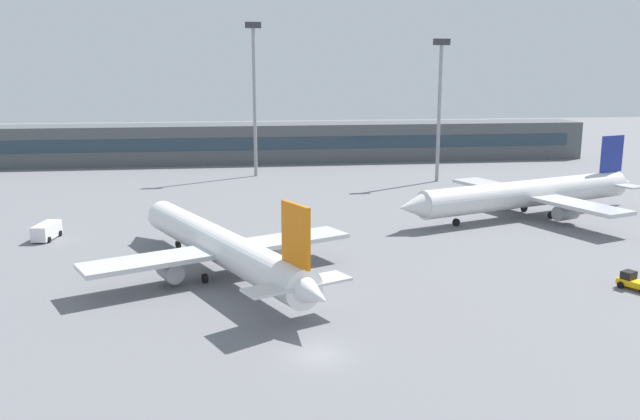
{
  "coord_description": "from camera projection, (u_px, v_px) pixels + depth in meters",
  "views": [
    {
      "loc": [
        -6.43,
        -48.3,
        21.88
      ],
      "look_at": [
        5.45,
        40.0,
        3.0
      ],
      "focal_mm": 37.56,
      "sensor_mm": 36.0,
      "label": 1
    }
  ],
  "objects": [
    {
      "name": "ground_plane",
      "position": [
        280.0,
        233.0,
        90.98
      ],
      "size": [
        400.0,
        400.0,
        0.0
      ],
      "primitive_type": "plane",
      "color": "slate"
    },
    {
      "name": "baggage_tug_yellow",
      "position": [
        634.0,
        282.0,
        67.48
      ],
      "size": [
        3.05,
        3.88,
        1.75
      ],
      "color": "#F2B20C",
      "rests_on": "ground_plane"
    },
    {
      "name": "service_van_white",
      "position": [
        46.0,
        231.0,
        87.25
      ],
      "size": [
        2.99,
        5.46,
        2.08
      ],
      "color": "white",
      "rests_on": "ground_plane"
    },
    {
      "name": "floodlight_tower_east",
      "position": [
        440.0,
        101.0,
        129.16
      ],
      "size": [
        3.2,
        0.8,
        27.43
      ],
      "color": "gray",
      "rests_on": "ground_plane"
    },
    {
      "name": "floodlight_tower_west",
      "position": [
        254.0,
        90.0,
        135.45
      ],
      "size": [
        3.2,
        0.8,
        30.95
      ],
      "color": "gray",
      "rests_on": "ground_plane"
    },
    {
      "name": "terminal_building",
      "position": [
        257.0,
        143.0,
        159.6
      ],
      "size": [
        158.47,
        12.13,
        9.0
      ],
      "color": "#4C5156",
      "rests_on": "ground_plane"
    },
    {
      "name": "airplane_near",
      "position": [
        218.0,
        245.0,
        72.23
      ],
      "size": [
        28.9,
        40.06,
        10.58
      ],
      "color": "white",
      "rests_on": "ground_plane"
    },
    {
      "name": "airplane_mid",
      "position": [
        527.0,
        194.0,
        100.1
      ],
      "size": [
        44.48,
        31.82,
        11.41
      ],
      "color": "silver",
      "rests_on": "ground_plane"
    }
  ]
}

